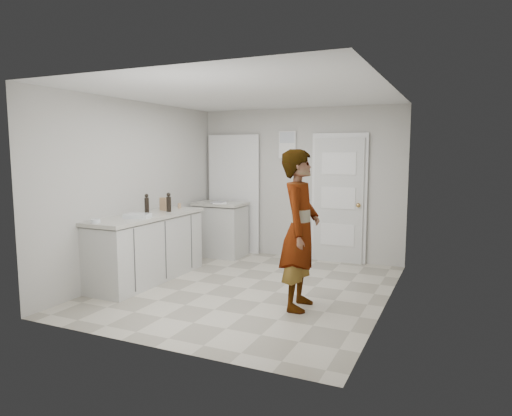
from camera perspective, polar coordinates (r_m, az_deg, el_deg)
The scene contains 12 objects.
ground at distance 6.08m, azimuth -1.03°, elevation -10.02°, with size 4.00×4.00×0.00m, color gray.
room_shell at distance 7.72m, azimuth 4.01°, elevation 1.38°, with size 4.00×4.00×4.00m.
main_counter at distance 6.55m, azimuth -13.39°, elevation -5.10°, with size 0.64×1.96×0.93m.
side_counter at distance 7.88m, azimuth -4.42°, elevation -2.88°, with size 0.84×0.61×0.93m.
person at distance 5.18m, azimuth 5.52°, elevation -2.74°, with size 0.66×0.43×1.81m, color silver.
cake_mix_box at distance 6.86m, azimuth -11.48°, elevation 0.50°, with size 0.11×0.05×0.19m, color #9E724F.
spice_jar at distance 7.07m, azimuth -9.56°, elevation 0.29°, with size 0.05×0.05×0.08m, color tan.
oil_cruet_a at distance 6.67m, azimuth -10.86°, elevation 0.66°, with size 0.07×0.07×0.28m.
oil_cruet_b at distance 6.48m, azimuth -13.50°, elevation 0.44°, with size 0.06×0.06×0.28m.
baking_dish at distance 6.16m, azimuth -14.59°, elevation -0.96°, with size 0.36×0.30×0.06m.
egg_bowl at distance 5.88m, azimuth -19.44°, elevation -1.54°, with size 0.12×0.12×0.05m.
papers at distance 7.68m, azimuth -4.57°, elevation 0.63°, with size 0.23×0.30×0.01m, color white.
Camera 1 is at (2.50, -5.25, 1.78)m, focal length 32.00 mm.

